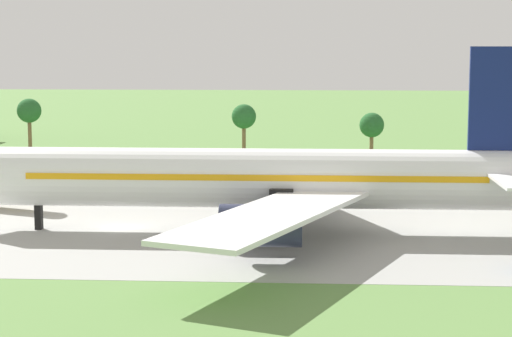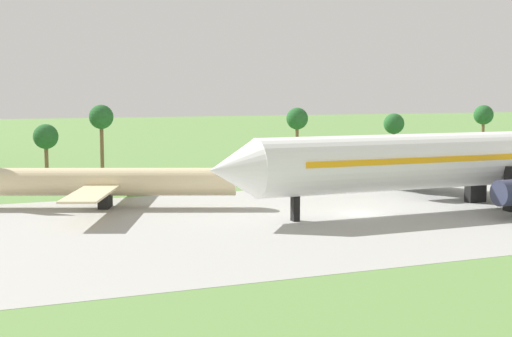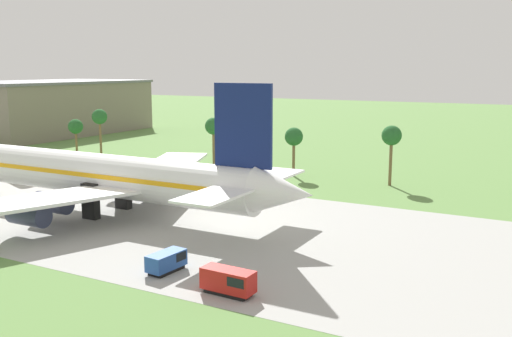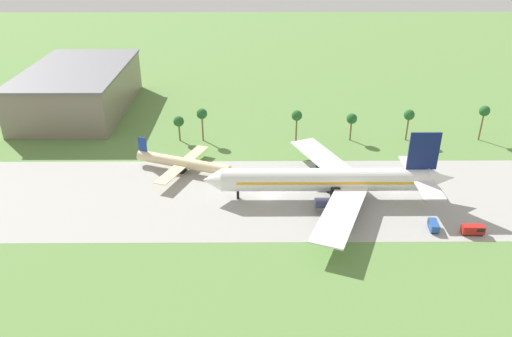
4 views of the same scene
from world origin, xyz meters
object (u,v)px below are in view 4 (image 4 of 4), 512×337
baggage_tug (433,225)px  terminal_building (79,89)px  catering_van (474,230)px  regional_aircraft (183,163)px  jet_airliner (330,180)px

baggage_tug → terminal_building: 141.91m
catering_van → terminal_building: bearing=144.0°
catering_van → terminal_building: terminal_building is taller
regional_aircraft → terminal_building: 72.41m
jet_airliner → catering_van: jet_airliner is taller
jet_airliner → baggage_tug: size_ratio=14.67×
regional_aircraft → terminal_building: (-47.13, 54.69, 5.48)m
jet_airliner → regional_aircraft: (-41.89, 16.05, -2.62)m
terminal_building → jet_airliner: bearing=-38.5°
baggage_tug → catering_van: (8.98, -2.25, 0.17)m
catering_van → regional_aircraft: bearing=155.6°
catering_van → terminal_building: 150.43m
regional_aircraft → baggage_tug: size_ratio=6.38×
regional_aircraft → terminal_building: terminal_building is taller
baggage_tug → jet_airliner: bearing=146.7°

